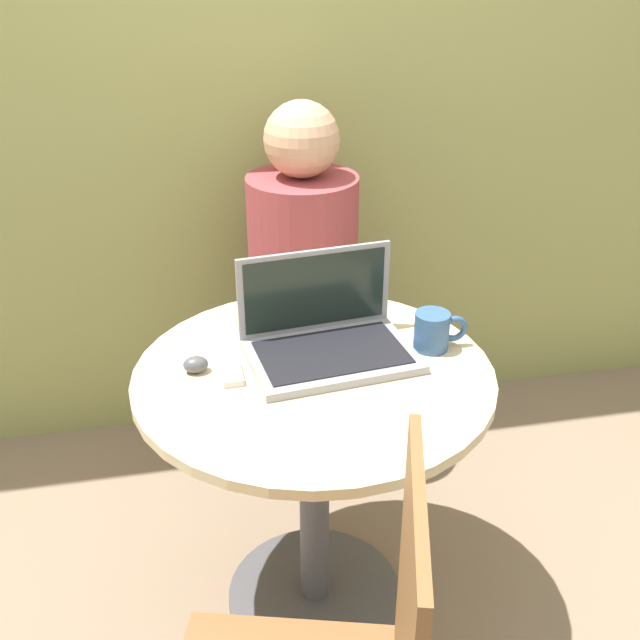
{
  "coord_description": "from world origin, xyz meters",
  "views": [
    {
      "loc": [
        -0.27,
        -1.42,
        1.61
      ],
      "look_at": [
        0.02,
        0.05,
        0.82
      ],
      "focal_mm": 42.0,
      "sensor_mm": 36.0,
      "label": 1
    }
  ],
  "objects": [
    {
      "name": "back_wall",
      "position": [
        0.0,
        0.93,
        1.3
      ],
      "size": [
        7.0,
        0.05,
        2.6
      ],
      "color": "#939956",
      "rests_on": "ground_plane"
    },
    {
      "name": "computer_mouse",
      "position": [
        -0.26,
        0.05,
        0.74
      ],
      "size": [
        0.06,
        0.04,
        0.04
      ],
      "color": "#4C4C51",
      "rests_on": "round_table"
    },
    {
      "name": "person_seated",
      "position": [
        0.1,
        0.71,
        0.5
      ],
      "size": [
        0.34,
        0.52,
        1.18
      ],
      "color": "brown",
      "rests_on": "ground_plane"
    },
    {
      "name": "cell_phone",
      "position": [
        -0.19,
        0.01,
        0.73
      ],
      "size": [
        0.05,
        0.1,
        0.02
      ],
      "color": "silver",
      "rests_on": "round_table"
    },
    {
      "name": "ground_plane",
      "position": [
        0.0,
        0.0,
        0.0
      ],
      "size": [
        12.0,
        12.0,
        0.0
      ],
      "primitive_type": "plane",
      "color": "#7F6B56"
    },
    {
      "name": "coffee_cup",
      "position": [
        0.3,
        0.04,
        0.76
      ],
      "size": [
        0.13,
        0.08,
        0.09
      ],
      "color": "#335684",
      "rests_on": "round_table"
    },
    {
      "name": "round_table",
      "position": [
        0.0,
        0.0,
        0.53
      ],
      "size": [
        0.82,
        0.82,
        0.72
      ],
      "color": "#4C4C51",
      "rests_on": "ground_plane"
    },
    {
      "name": "laptop",
      "position": [
        0.04,
        0.07,
        0.76
      ],
      "size": [
        0.4,
        0.3,
        0.23
      ],
      "color": "gray",
      "rests_on": "round_table"
    }
  ]
}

